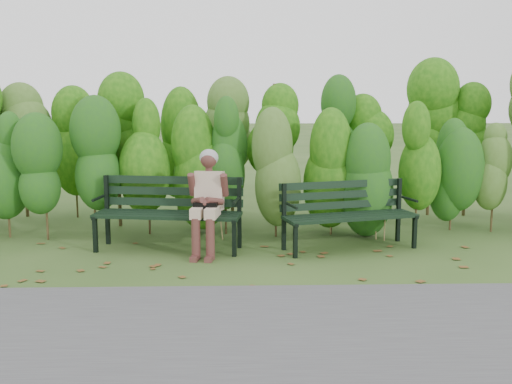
{
  "coord_description": "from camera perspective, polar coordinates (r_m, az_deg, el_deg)",
  "views": [
    {
      "loc": [
        -0.21,
        -6.62,
        1.83
      ],
      "look_at": [
        0.0,
        0.35,
        0.75
      ],
      "focal_mm": 42.0,
      "sensor_mm": 36.0,
      "label": 1
    }
  ],
  "objects": [
    {
      "name": "hedge_band",
      "position": [
        8.5,
        -0.3,
        4.95
      ],
      "size": [
        11.04,
        1.67,
        2.42
      ],
      "color": "#47381E",
      "rests_on": "ground"
    },
    {
      "name": "seated_woman",
      "position": [
        7.12,
        -4.65,
        -0.29
      ],
      "size": [
        0.5,
        0.73,
        1.24
      ],
      "color": "tan",
      "rests_on": "ground"
    },
    {
      "name": "ground",
      "position": [
        6.87,
        0.09,
        -6.64
      ],
      "size": [
        80.0,
        80.0,
        0.0
      ],
      "primitive_type": "plane",
      "color": "#2E4E1B"
    },
    {
      "name": "leaf_litter",
      "position": [
        6.69,
        1.46,
        -7.05
      ],
      "size": [
        5.62,
        2.21,
        0.01
      ],
      "color": "brown",
      "rests_on": "ground"
    },
    {
      "name": "footpath",
      "position": [
        4.78,
        0.93,
        -13.62
      ],
      "size": [
        60.0,
        2.5,
        0.01
      ],
      "primitive_type": "cube",
      "color": "#474749",
      "rests_on": "ground"
    },
    {
      "name": "bench_right",
      "position": [
        7.49,
        8.66,
        -1.63
      ],
      "size": [
        1.73,
        0.96,
        0.83
      ],
      "color": "black",
      "rests_on": "ground"
    },
    {
      "name": "bench_left",
      "position": [
        7.44,
        -8.21,
        -1.4
      ],
      "size": [
        1.84,
        0.83,
        0.89
      ],
      "color": "black",
      "rests_on": "ground"
    }
  ]
}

